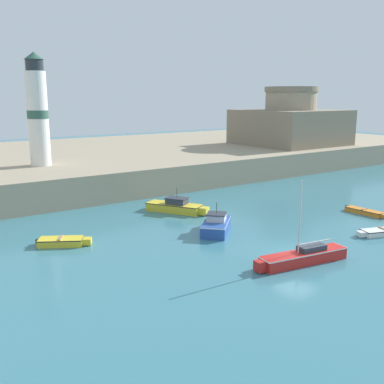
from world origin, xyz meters
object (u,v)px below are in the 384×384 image
object	(u,v)px
dinghy_yellow_4	(63,241)
lighthouse	(38,112)
dinghy_orange_0	(365,212)
motorboat_blue_1	(216,225)
motorboat_yellow_3	(176,207)
sailboat_red_5	(303,256)
fortress	(290,123)
dinghy_white_2	(382,232)

from	to	relation	value
dinghy_yellow_4	lighthouse	bearing A→B (deg)	76.93
dinghy_orange_0	motorboat_blue_1	world-z (taller)	motorboat_blue_1
dinghy_orange_0	motorboat_blue_1	size ratio (longest dim) A/B	0.92
motorboat_yellow_3	sailboat_red_5	distance (m)	15.96
motorboat_blue_1	sailboat_red_5	bearing A→B (deg)	-87.93
fortress	lighthouse	bearing A→B (deg)	-179.99
motorboat_yellow_3	lighthouse	size ratio (longest dim) A/B	0.48
motorboat_yellow_3	lighthouse	xyz separation A→B (m)	(-7.57, 16.17, 8.52)
dinghy_white_2	lighthouse	world-z (taller)	lighthouse
motorboat_blue_1	lighthouse	xyz separation A→B (m)	(-6.76, 23.38, 8.45)
dinghy_white_2	sailboat_red_5	xyz separation A→B (m)	(-9.90, -0.63, 0.22)
fortress	motorboat_yellow_3	bearing A→B (deg)	-153.49
motorboat_yellow_3	lighthouse	bearing A→B (deg)	115.10
dinghy_orange_0	lighthouse	size ratio (longest dim) A/B	0.34
motorboat_blue_1	motorboat_yellow_3	distance (m)	7.26
lighthouse	sailboat_red_5	bearing A→B (deg)	-77.58
motorboat_blue_1	fortress	xyz separation A→B (m)	(33.24, 23.39, 5.87)
dinghy_yellow_4	motorboat_blue_1	bearing A→B (deg)	-18.80
dinghy_orange_0	motorboat_yellow_3	bearing A→B (deg)	142.51
motorboat_blue_1	fortress	distance (m)	41.07
dinghy_white_2	motorboat_yellow_3	distance (m)	17.98
motorboat_blue_1	lighthouse	size ratio (longest dim) A/B	0.37
dinghy_white_2	motorboat_yellow_3	bearing A→B (deg)	121.51
dinghy_white_2	dinghy_yellow_4	size ratio (longest dim) A/B	1.09
dinghy_orange_0	sailboat_red_5	distance (m)	15.39
motorboat_yellow_3	dinghy_yellow_4	xyz separation A→B (m)	(-12.11, -3.36, -0.23)
dinghy_white_2	fortress	xyz separation A→B (m)	(23.03, 31.51, 6.21)
motorboat_yellow_3	fortress	world-z (taller)	fortress
sailboat_red_5	dinghy_yellow_4	bearing A→B (deg)	132.67
dinghy_orange_0	dinghy_yellow_4	xyz separation A→B (m)	(-26.07, 7.35, 0.06)
dinghy_orange_0	motorboat_blue_1	bearing A→B (deg)	166.67
motorboat_yellow_3	fortress	bearing A→B (deg)	26.51
dinghy_white_2	motorboat_yellow_3	size ratio (longest dim) A/B	0.70
dinghy_white_2	dinghy_yellow_4	world-z (taller)	dinghy_yellow_4
sailboat_red_5	fortress	size ratio (longest dim) A/B	0.48
dinghy_white_2	sailboat_red_5	distance (m)	9.92
motorboat_yellow_3	dinghy_white_2	bearing A→B (deg)	-58.49
fortress	motorboat_blue_1	bearing A→B (deg)	-144.88
dinghy_orange_0	sailboat_red_5	size ratio (longest dim) A/B	0.61
motorboat_yellow_3	lighthouse	distance (m)	19.78
motorboat_yellow_3	dinghy_orange_0	bearing A→B (deg)	-37.49
fortress	lighthouse	xyz separation A→B (m)	(-40.00, -0.01, 2.58)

